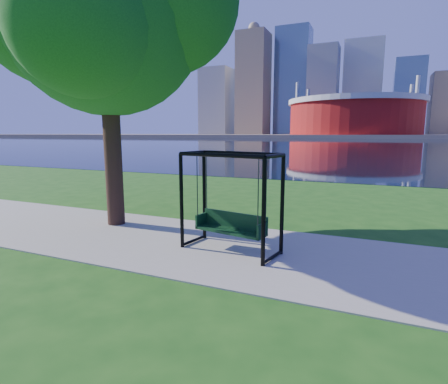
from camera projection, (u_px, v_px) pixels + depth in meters
The scene contains 8 objects.
ground at pixel (217, 241), 8.73m from camera, with size 900.00×900.00×0.00m, color #1E5114.
path at pixel (208, 246), 8.28m from camera, with size 120.00×4.00×0.03m, color #9E937F.
river at pixel (362, 143), 101.17m from camera, with size 900.00×180.00×0.02m, color black.
far_bank at pixel (371, 136), 285.89m from camera, with size 900.00×228.00×2.00m, color #937F60.
stadium at pixel (354, 115), 223.25m from camera, with size 83.00×83.00×32.00m.
skyline at pixel (369, 94), 293.92m from camera, with size 392.00×66.00×96.50m.
swing at pixel (231, 204), 7.80m from camera, with size 2.34×1.34×2.25m.
park_tree at pixel (105, 9), 9.41m from camera, with size 6.94×6.26×8.61m.
Camera 1 is at (3.48, -7.66, 2.65)m, focal length 28.00 mm.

